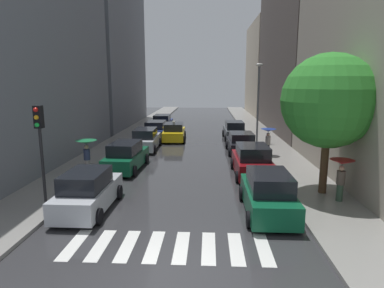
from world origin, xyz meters
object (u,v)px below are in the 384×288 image
Objects in this scene: parked_car_left_nearest at (88,192)px; street_tree_right at (329,101)px; parked_car_right_nearest at (268,194)px; lamp_post_right at (258,97)px; parked_car_left_fourth at (156,130)px; parked_car_left_fifth at (162,123)px; pedestrian_foreground at (86,148)px; parked_car_left_third at (146,140)px; parked_car_right_second at (252,161)px; traffic_light_left_corner at (40,135)px; pedestrian_by_kerb at (341,171)px; parked_car_right_third at (241,143)px; parked_car_left_second at (126,157)px; pedestrian_near_tree at (268,136)px; taxi_midroad at (174,132)px; parked_car_right_fourth at (234,131)px.

parked_car_left_nearest is 0.66× the size of street_tree_right.
parked_car_right_nearest is 16.35m from lamp_post_right.
parked_car_left_fourth is at bearing 22.50° from parked_car_right_nearest.
pedestrian_foreground reaches higher than parked_car_left_fifth.
parked_car_left_fifth is (-0.19, 10.99, 0.00)m from parked_car_left_third.
traffic_light_left_corner is at bearing 121.41° from parked_car_right_second.
parked_car_left_fourth is at bearing 113.71° from pedestrian_by_kerb.
parked_car_right_second is 6.27m from parked_car_right_third.
parked_car_left_second is at bearing -134.87° from lamp_post_right.
pedestrian_near_tree is at bearing 98.56° from street_tree_right.
parked_car_left_fourth is (0.02, 18.11, -0.04)m from parked_car_left_nearest.
street_tree_right is (10.53, -4.23, 3.69)m from parked_car_left_second.
parked_car_right_nearest is 0.99× the size of taxi_midroad.
parked_car_right_third is at bearing -1.14° from parked_car_right_second.
parked_car_left_fifth is 2.51× the size of pedestrian_by_kerb.
street_tree_right reaches higher than parked_car_right_third.
pedestrian_by_kerb is (1.60, -9.21, -0.03)m from pedestrian_near_tree.
parked_car_left_nearest is at bearing -167.13° from street_tree_right.
parked_car_right_nearest reaches higher than parked_car_right_third.
parked_car_left_third is 1.12× the size of traffic_light_left_corner.
taxi_midroad is at bearing -25.51° from parked_car_left_third.
parked_car_right_third is 6.17m from parked_car_right_fourth.
parked_car_left_fifth is at bearing 116.44° from street_tree_right.
parked_car_right_third is (7.52, -6.16, -0.04)m from parked_car_left_fourth.
parked_car_right_second is at bearing -155.42° from taxi_midroad.
pedestrian_near_tree is (1.77, 10.46, 0.75)m from parked_car_right_nearest.
parked_car_right_fourth is (-0.08, 6.17, 0.05)m from parked_car_right_third.
pedestrian_foreground is at bearing 154.00° from pedestrian_by_kerb.
parked_car_left_nearest is 0.97× the size of taxi_midroad.
taxi_midroad is 17.80m from traffic_light_left_corner.
parked_car_left_nearest reaches higher than parked_car_right_fourth.
parked_car_left_second is 6.25m from parked_car_left_third.
parked_car_left_second is 1.04× the size of parked_car_right_second.
pedestrian_near_tree reaches higher than parked_car_right_second.
parked_car_left_fifth is 7.19m from taxi_midroad.
lamp_post_right is at bearing 137.75° from pedestrian_foreground.
parked_car_left_second is (-0.02, 6.63, -0.00)m from parked_car_left_nearest.
pedestrian_by_kerb is (3.35, -10.66, 0.81)m from parked_car_right_third.
pedestrian_near_tree reaches higher than parked_car_left_fifth.
parked_car_left_second is at bearing 145.31° from parked_car_right_fourth.
parked_car_right_third is 2.42m from pedestrian_near_tree.
parked_car_right_nearest is at bearing 2.04° from traffic_light_left_corner.
parked_car_left_second is 9.24m from parked_car_right_third.
pedestrian_foreground reaches higher than pedestrian_near_tree.
parked_car_left_fourth is at bearing 175.25° from pedestrian_foreground.
taxi_midroad is at bearing -7.54° from parked_car_left_second.
parked_car_left_nearest is at bearing 171.53° from taxi_midroad.
parked_car_right_fourth is 2.33× the size of pedestrian_foreground.
pedestrian_near_tree reaches higher than parked_car_right_fourth.
parked_car_left_third reaches higher than parked_car_left_fourth.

